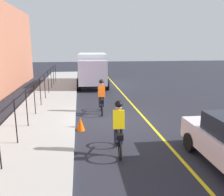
{
  "coord_description": "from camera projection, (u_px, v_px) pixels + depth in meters",
  "views": [
    {
      "loc": [
        -10.92,
        1.53,
        3.58
      ],
      "look_at": [
        0.37,
        -0.02,
        1.0
      ],
      "focal_mm": 37.99,
      "sensor_mm": 36.0,
      "label": 1
    }
  ],
  "objects": [
    {
      "name": "ground_plane",
      "position": [
        113.0,
        120.0,
        11.55
      ],
      "size": [
        80.0,
        80.0,
        0.0
      ],
      "primitive_type": "plane",
      "color": "#24252E"
    },
    {
      "name": "lane_line_centre",
      "position": [
        145.0,
        118.0,
        11.76
      ],
      "size": [
        36.0,
        0.12,
        0.01
      ],
      "primitive_type": "cube",
      "color": "yellow",
      "rests_on": "ground"
    },
    {
      "name": "sidewalk",
      "position": [
        41.0,
        121.0,
        11.08
      ],
      "size": [
        40.0,
        3.2,
        0.15
      ],
      "primitive_type": "cube",
      "color": "#A7A8A5",
      "rests_on": "ground"
    },
    {
      "name": "iron_fence",
      "position": [
        34.0,
        91.0,
        11.72
      ],
      "size": [
        21.96,
        0.04,
        1.6
      ],
      "color": "black",
      "rests_on": "sidewalk"
    },
    {
      "name": "cyclist_lead",
      "position": [
        102.0,
        97.0,
        12.39
      ],
      "size": [
        1.71,
        0.38,
        1.83
      ],
      "rotation": [
        0.0,
        0.0,
        -0.06
      ],
      "color": "black",
      "rests_on": "ground"
    },
    {
      "name": "cyclist_follow",
      "position": [
        119.0,
        128.0,
        7.78
      ],
      "size": [
        1.71,
        0.38,
        1.83
      ],
      "rotation": [
        0.0,
        0.0,
        -0.06
      ],
      "color": "black",
      "rests_on": "ground"
    },
    {
      "name": "box_truck_background",
      "position": [
        93.0,
        68.0,
        21.04
      ],
      "size": [
        6.81,
        2.79,
        2.78
      ],
      "rotation": [
        0.0,
        0.0,
        3.09
      ],
      "color": "silver",
      "rests_on": "ground"
    },
    {
      "name": "traffic_cone_near",
      "position": [
        81.0,
        124.0,
        10.06
      ],
      "size": [
        0.36,
        0.36,
        0.56
      ],
      "primitive_type": "cone",
      "color": "#F44E02",
      "rests_on": "ground"
    }
  ]
}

